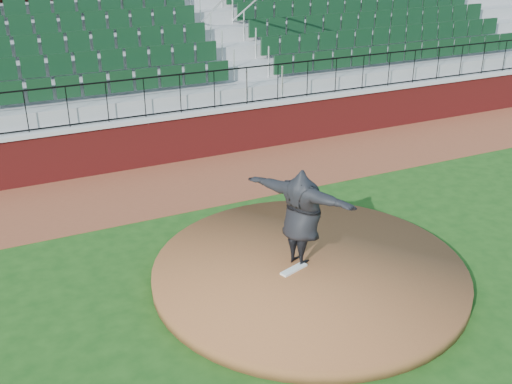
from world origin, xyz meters
The scene contains 10 objects.
ground centered at (0.00, 0.00, 0.00)m, with size 90.00×90.00×0.00m, color #194413.
warning_track centered at (0.00, 5.40, 0.01)m, with size 34.00×3.20×0.01m, color brown.
field_wall centered at (0.00, 7.00, 0.60)m, with size 34.00×0.35×1.20m, color maroon.
wall_cap centered at (0.00, 7.00, 1.25)m, with size 34.00×0.45×0.10m, color #B7B7B7.
wall_railing centered at (0.00, 7.00, 1.80)m, with size 34.00×0.05×1.00m, color black, non-canonical shape.
seating_stands centered at (0.00, 9.72, 2.30)m, with size 34.00×5.10×4.60m, color gray, non-canonical shape.
concourse_wall centered at (0.00, 12.52, 2.75)m, with size 34.00×0.50×5.50m, color maroon.
pitchers_mound centered at (0.48, 0.31, 0.12)m, with size 5.57×5.57×0.25m, color brown.
pitching_rubber centered at (0.16, 0.29, 0.27)m, with size 0.56×0.14×0.04m, color white.
pitcher centered at (0.40, 0.51, 1.14)m, with size 2.19×0.60×1.78m, color black.
Camera 1 is at (-4.41, -7.65, 5.79)m, focal length 42.46 mm.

